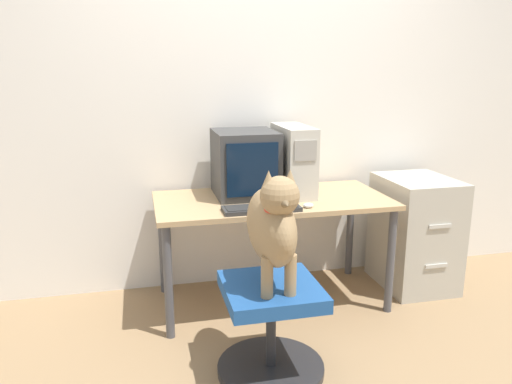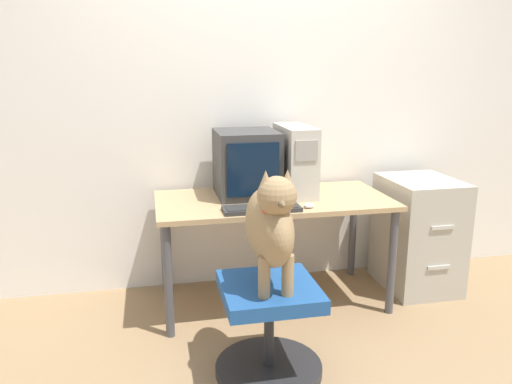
{
  "view_description": "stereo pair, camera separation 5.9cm",
  "coord_description": "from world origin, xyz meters",
  "views": [
    {
      "loc": [
        -0.79,
        -2.56,
        1.5
      ],
      "look_at": [
        -0.18,
        0.05,
        0.83
      ],
      "focal_mm": 35.0,
      "sensor_mm": 36.0,
      "label": 1
    },
    {
      "loc": [
        -0.74,
        -2.58,
        1.5
      ],
      "look_at": [
        -0.18,
        0.05,
        0.83
      ],
      "focal_mm": 35.0,
      "sensor_mm": 36.0,
      "label": 2
    }
  ],
  "objects": [
    {
      "name": "desk",
      "position": [
        0.0,
        0.36,
        0.62
      ],
      "size": [
        1.46,
        0.72,
        0.7
      ],
      "color": "tan",
      "rests_on": "ground_plane"
    },
    {
      "name": "ground_plane",
      "position": [
        0.0,
        0.0,
        0.0
      ],
      "size": [
        12.0,
        12.0,
        0.0
      ],
      "primitive_type": "plane",
      "color": "#937551"
    },
    {
      "name": "keyboard",
      "position": [
        -0.13,
        0.1,
        0.72
      ],
      "size": [
        0.45,
        0.16,
        0.03
      ],
      "color": "#2D2D2D",
      "rests_on": "desk"
    },
    {
      "name": "computer_mouse",
      "position": [
        0.15,
        0.1,
        0.72
      ],
      "size": [
        0.06,
        0.05,
        0.03
      ],
      "color": "silver",
      "rests_on": "desk"
    },
    {
      "name": "dog",
      "position": [
        -0.21,
        -0.41,
        0.79
      ],
      "size": [
        0.2,
        0.54,
        0.59
      ],
      "color": "#9E7F56",
      "rests_on": "office_chair"
    },
    {
      "name": "wall_back",
      "position": [
        0.0,
        0.78,
        1.3
      ],
      "size": [
        8.0,
        0.05,
        2.6
      ],
      "color": "white",
      "rests_on": "ground_plane"
    },
    {
      "name": "pc_tower",
      "position": [
        0.17,
        0.45,
        0.92
      ],
      "size": [
        0.18,
        0.47,
        0.44
      ],
      "color": "beige",
      "rests_on": "desk"
    },
    {
      "name": "office_chair",
      "position": [
        -0.21,
        -0.41,
        0.26
      ],
      "size": [
        0.54,
        0.54,
        0.48
      ],
      "color": "#262628",
      "rests_on": "ground_plane"
    },
    {
      "name": "filing_cabinet",
      "position": [
        1.04,
        0.39,
        0.38
      ],
      "size": [
        0.45,
        0.57,
        0.77
      ],
      "color": "#B7B2A3",
      "rests_on": "ground_plane"
    },
    {
      "name": "crt_monitor",
      "position": [
        -0.15,
        0.48,
        0.91
      ],
      "size": [
        0.38,
        0.43,
        0.41
      ],
      "color": "#383838",
      "rests_on": "desk"
    }
  ]
}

